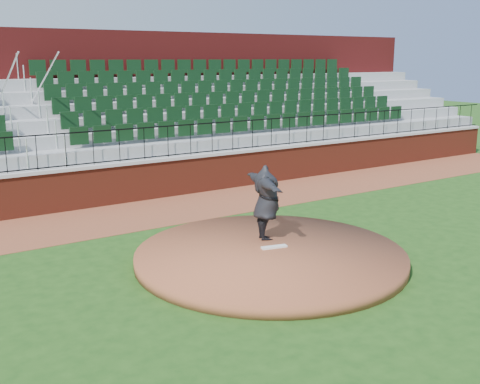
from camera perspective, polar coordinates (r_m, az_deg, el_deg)
name	(u,v)px	position (r m, az deg, el deg)	size (l,w,h in m)	color
ground	(277,261)	(13.08, 3.64, -6.80)	(90.00, 90.00, 0.00)	#1C4213
warning_track	(169,209)	(17.50, -7.04, -1.71)	(34.00, 3.20, 0.01)	brown
field_wall	(146,181)	(18.77, -9.27, 1.09)	(34.00, 0.35, 1.20)	maroon
wall_cap	(145,161)	(18.65, -9.34, 3.05)	(34.00, 0.45, 0.10)	#B7B7B7
wall_railing	(144,144)	(18.56, -9.41, 4.72)	(34.00, 0.05, 1.00)	black
seating_stands	(112,120)	(21.01, -12.53, 6.91)	(34.00, 5.10, 4.60)	gray
concourse_wall	(85,102)	(23.59, -15.06, 8.52)	(34.00, 0.50, 5.50)	maroon
pitchers_mound	(270,256)	(13.01, 2.99, -6.33)	(6.01, 6.01, 0.25)	brown
pitching_rubber	(274,247)	(13.17, 3.38, -5.42)	(0.60, 0.15, 0.04)	silver
pitcher	(266,203)	(13.54, 2.60, -1.05)	(2.19, 0.60, 1.79)	black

